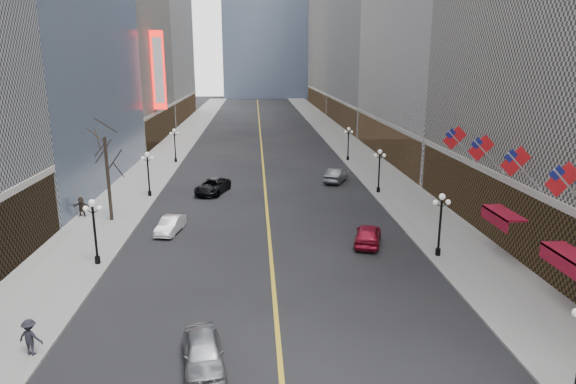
{
  "coord_description": "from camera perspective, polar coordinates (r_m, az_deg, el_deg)",
  "views": [
    {
      "loc": [
        -0.99,
        -3.3,
        13.54
      ],
      "look_at": [
        0.32,
        17.02,
        8.3
      ],
      "focal_mm": 32.0,
      "sensor_mm": 36.0,
      "label": 1
    }
  ],
  "objects": [
    {
      "name": "car_sb_far",
      "position": [
        58.94,
        5.4,
        1.88
      ],
      "size": [
        3.52,
        5.12,
        1.6
      ],
      "primitive_type": "imported",
      "rotation": [
        0.0,
        0.0,
        2.72
      ],
      "color": "#43474A",
      "rests_on": "ground"
    },
    {
      "name": "awning_b",
      "position": [
        32.28,
        28.75,
        -6.34
      ],
      "size": [
        1.4,
        4.0,
        0.93
      ],
      "color": "maroon",
      "rests_on": "ground"
    },
    {
      "name": "streetlamp_west_2",
      "position": [
        53.5,
        -15.29,
        2.44
      ],
      "size": [
        1.26,
        0.44,
        4.52
      ],
      "color": "black",
      "rests_on": "sidewalk_west"
    },
    {
      "name": "tree_west_far",
      "position": [
        45.66,
        -19.6,
        4.39
      ],
      "size": [
        3.6,
        3.6,
        7.92
      ],
      "color": "#2D231C",
      "rests_on": "sidewalk_west"
    },
    {
      "name": "car_nb_mid",
      "position": [
        42.49,
        -12.93,
        -3.6
      ],
      "size": [
        2.11,
        4.19,
        1.32
      ],
      "primitive_type": "imported",
      "rotation": [
        0.0,
        0.0,
        -0.19
      ],
      "color": "silver",
      "rests_on": "ground"
    },
    {
      "name": "streetlamp_west_3",
      "position": [
        70.94,
        -12.47,
        5.46
      ],
      "size": [
        1.26,
        0.44,
        4.52
      ],
      "color": "black",
      "rests_on": "sidewalk_west"
    },
    {
      "name": "ped_west_walk",
      "position": [
        27.56,
        -26.74,
        -14.21
      ],
      "size": [
        1.23,
        0.72,
        1.79
      ],
      "primitive_type": "imported",
      "rotation": [
        0.0,
        0.0,
        2.92
      ],
      "color": "black",
      "rests_on": "sidewalk_west"
    },
    {
      "name": "flag_5",
      "position": [
        43.92,
        18.22,
        5.52
      ],
      "size": [
        2.87,
        0.12,
        2.87
      ],
      "color": "#B2B2B7",
      "rests_on": "ground"
    },
    {
      "name": "streetlamp_east_2",
      "position": [
        53.93,
        10.11,
        2.83
      ],
      "size": [
        1.26,
        0.44,
        4.52
      ],
      "color": "black",
      "rests_on": "sidewalk_east"
    },
    {
      "name": "streetlamp_west_1",
      "position": [
        36.59,
        -20.74,
        -3.44
      ],
      "size": [
        1.26,
        0.44,
        4.52
      ],
      "color": "black",
      "rests_on": "sidewalk_west"
    },
    {
      "name": "car_nb_far",
      "position": [
        54.23,
        -8.38,
        0.63
      ],
      "size": [
        3.93,
        5.91,
        1.51
      ],
      "primitive_type": "imported",
      "rotation": [
        0.0,
        0.0,
        -0.29
      ],
      "color": "black",
      "rests_on": "ground"
    },
    {
      "name": "awning_c",
      "position": [
        38.87,
        22.58,
        -2.32
      ],
      "size": [
        1.4,
        4.0,
        0.93
      ],
      "color": "maroon",
      "rests_on": "ground"
    },
    {
      "name": "streetlamp_east_1",
      "position": [
        37.22,
        16.59,
        -2.8
      ],
      "size": [
        1.26,
        0.44,
        4.52
      ],
      "color": "black",
      "rests_on": "sidewalk_east"
    },
    {
      "name": "flag_4",
      "position": [
        39.38,
        20.87,
        4.35
      ],
      "size": [
        2.87,
        0.12,
        2.87
      ],
      "color": "#B2B2B7",
      "rests_on": "ground"
    },
    {
      "name": "streetlamp_east_3",
      "position": [
        71.27,
        6.72,
        5.75
      ],
      "size": [
        1.26,
        0.44,
        4.52
      ],
      "color": "black",
      "rests_on": "sidewalk_east"
    },
    {
      "name": "flag_3",
      "position": [
        34.97,
        24.19,
        2.86
      ],
      "size": [
        2.87,
        0.12,
        2.87
      ],
      "color": "#B2B2B7",
      "rests_on": "ground"
    },
    {
      "name": "flag_2",
      "position": [
        30.74,
        28.44,
        0.93
      ],
      "size": [
        2.87,
        0.12,
        2.87
      ],
      "color": "#B2B2B7",
      "rests_on": "ground"
    },
    {
      "name": "sidewalk_east",
      "position": [
        76.02,
        7.76,
        4.09
      ],
      "size": [
        6.0,
        230.0,
        0.15
      ],
      "primitive_type": "cube",
      "color": "gray",
      "rests_on": "ground"
    },
    {
      "name": "car_nb_near",
      "position": [
        24.53,
        -9.41,
        -17.17
      ],
      "size": [
        2.52,
        4.72,
        1.53
      ],
      "primitive_type": "imported",
      "rotation": [
        0.0,
        0.0,
        0.17
      ],
      "color": "#929499",
      "rests_on": "ground"
    },
    {
      "name": "car_sb_mid",
      "position": [
        39.32,
        8.88,
        -4.68
      ],
      "size": [
        3.07,
        4.95,
        1.57
      ],
      "primitive_type": "imported",
      "rotation": [
        0.0,
        0.0,
        2.86
      ],
      "color": "maroon",
      "rests_on": "ground"
    },
    {
      "name": "sidewalk_west",
      "position": [
        75.66,
        -13.56,
        3.77
      ],
      "size": [
        6.0,
        230.0,
        0.15
      ],
      "primitive_type": "cube",
      "color": "gray",
      "rests_on": "ground"
    },
    {
      "name": "bldg_east_c",
      "position": [
        114.07,
        12.76,
        19.45
      ],
      "size": [
        26.6,
        40.6,
        48.8
      ],
      "color": "gray",
      "rests_on": "ground"
    },
    {
      "name": "lane_line",
      "position": [
        84.4,
        -2.99,
        5.18
      ],
      "size": [
        0.25,
        200.0,
        0.02
      ],
      "primitive_type": "cube",
      "color": "gold",
      "rests_on": "ground"
    },
    {
      "name": "theatre_marquee",
      "position": [
        84.64,
        -14.19,
        12.96
      ],
      "size": [
        2.0,
        0.55,
        12.0
      ],
      "color": "red",
      "rests_on": "ground"
    },
    {
      "name": "ped_west_far",
      "position": [
        48.78,
        -21.98,
        -1.52
      ],
      "size": [
        1.68,
        0.75,
        1.75
      ],
      "primitive_type": "imported",
      "rotation": [
        0.0,
        0.0,
        -0.18
      ],
      "color": "#2D2319",
      "rests_on": "sidewalk_west"
    }
  ]
}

